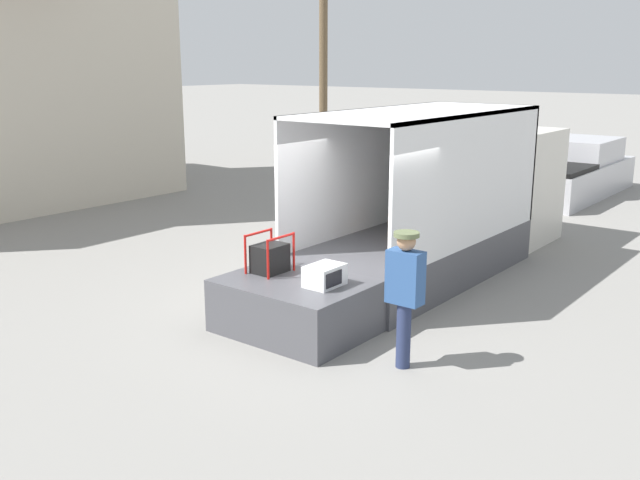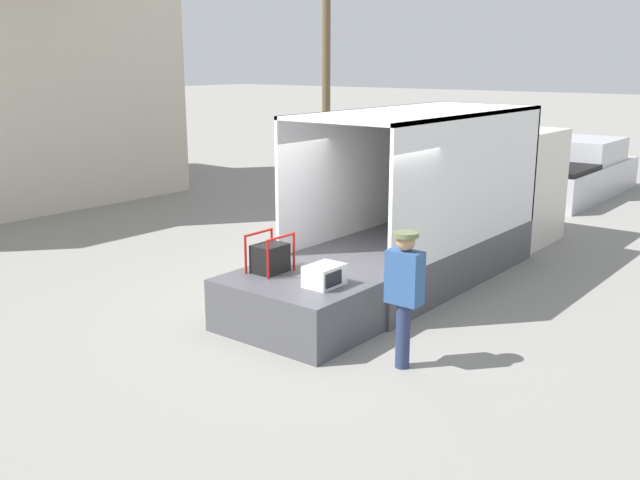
{
  "view_description": "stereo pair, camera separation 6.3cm",
  "coord_description": "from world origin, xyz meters",
  "views": [
    {
      "loc": [
        -8.04,
        -6.12,
        3.72
      ],
      "look_at": [
        -0.49,
        -0.2,
        1.31
      ],
      "focal_mm": 40.0,
      "sensor_mm": 36.0,
      "label": 1
    },
    {
      "loc": [
        -8.0,
        -6.17,
        3.72
      ],
      "look_at": [
        -0.49,
        -0.2,
        1.31
      ],
      "focal_mm": 40.0,
      "sensor_mm": 36.0,
      "label": 2
    }
  ],
  "objects": [
    {
      "name": "box_truck",
      "position": [
        4.21,
        0.0,
        0.96
      ],
      "size": [
        7.03,
        2.12,
        2.92
      ],
      "color": "silver",
      "rests_on": "ground"
    },
    {
      "name": "ground_plane",
      "position": [
        0.0,
        0.0,
        0.0
      ],
      "size": [
        160.0,
        160.0,
        0.0
      ],
      "primitive_type": "plane",
      "color": "gray"
    },
    {
      "name": "worker_person",
      "position": [
        -0.89,
        -1.83,
        1.07
      ],
      "size": [
        0.31,
        0.44,
        1.74
      ],
      "color": "navy",
      "rests_on": "ground"
    },
    {
      "name": "pickup_truck_silver",
      "position": [
        12.16,
        0.66,
        0.65
      ],
      "size": [
        5.58,
        2.04,
        1.57
      ],
      "color": "#B7B7BC",
      "rests_on": "ground"
    },
    {
      "name": "microwave",
      "position": [
        -0.74,
        -0.48,
        0.9
      ],
      "size": [
        0.53,
        0.4,
        0.29
      ],
      "color": "white",
      "rests_on": "tailgate_deck"
    },
    {
      "name": "portable_generator",
      "position": [
        -0.69,
        0.55,
        0.97
      ],
      "size": [
        0.59,
        0.47,
        0.57
      ],
      "color": "black",
      "rests_on": "tailgate_deck"
    },
    {
      "name": "utility_pole",
      "position": [
        11.22,
        8.82,
        4.73
      ],
      "size": [
        1.8,
        0.28,
        9.13
      ],
      "color": "brown",
      "rests_on": "ground"
    },
    {
      "name": "tailgate_deck",
      "position": [
        -0.79,
        0.0,
        0.38
      ],
      "size": [
        1.57,
        2.02,
        0.76
      ],
      "primitive_type": "cube",
      "color": "#4C4C51",
      "rests_on": "ground"
    }
  ]
}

